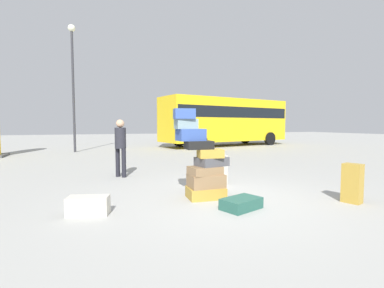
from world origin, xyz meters
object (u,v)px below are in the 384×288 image
(suitcase_cream_behind_tower, at_px, (217,170))
(parked_bus, at_px, (226,119))
(suitcase_teal_left_side, at_px, (241,204))
(person_bearded_onlooker, at_px, (120,143))
(suitcase_tower, at_px, (202,163))
(suitcase_tan_right_side, at_px, (352,183))
(lamp_post, at_px, (73,70))
(suitcase_cream_foreground_near, at_px, (88,206))

(suitcase_cream_behind_tower, xyz_separation_m, parked_bus, (5.98, 11.25, 1.47))
(suitcase_teal_left_side, height_order, suitcase_cream_behind_tower, suitcase_cream_behind_tower)
(person_bearded_onlooker, bearing_deg, suitcase_cream_behind_tower, 8.00)
(suitcase_cream_behind_tower, bearing_deg, suitcase_tower, -146.82)
(suitcase_tan_right_side, xyz_separation_m, lamp_post, (-5.20, 12.16, 3.86))
(suitcase_teal_left_side, xyz_separation_m, lamp_post, (-3.09, 11.80, 4.13))
(person_bearded_onlooker, bearing_deg, lamp_post, 149.50)
(suitcase_tan_right_side, bearing_deg, parked_bus, 53.62)
(suitcase_tan_right_side, distance_m, suitcase_cream_foreground_near, 4.65)
(suitcase_cream_behind_tower, bearing_deg, suitcase_tan_right_side, -72.54)
(person_bearded_onlooker, bearing_deg, suitcase_teal_left_side, -17.79)
(suitcase_cream_foreground_near, bearing_deg, parked_bus, 70.10)
(suitcase_tower, xyz_separation_m, suitcase_cream_behind_tower, (0.81, 1.01, -0.33))
(lamp_post, bearing_deg, suitcase_cream_foreground_near, -86.70)
(suitcase_tower, xyz_separation_m, suitcase_teal_left_side, (0.34, -0.92, -0.60))
(suitcase_tower, height_order, suitcase_cream_behind_tower, suitcase_tower)
(suitcase_tower, xyz_separation_m, lamp_post, (-2.74, 10.88, 3.53))
(suitcase_cream_foreground_near, bearing_deg, suitcase_cream_behind_tower, 40.40)
(suitcase_teal_left_side, xyz_separation_m, suitcase_tan_right_side, (2.11, -0.36, 0.27))
(suitcase_cream_foreground_near, height_order, lamp_post, lamp_post)
(parked_bus, height_order, lamp_post, lamp_post)
(suitcase_tower, distance_m, suitcase_teal_left_side, 1.15)
(suitcase_tan_right_side, bearing_deg, suitcase_teal_left_side, 151.75)
(suitcase_cream_behind_tower, distance_m, suitcase_tan_right_side, 2.82)
(suitcase_tower, relative_size, suitcase_cream_foreground_near, 2.73)
(suitcase_tan_right_side, bearing_deg, lamp_post, 94.53)
(suitcase_tower, height_order, lamp_post, lamp_post)
(suitcase_teal_left_side, xyz_separation_m, suitcase_cream_behind_tower, (0.46, 1.93, 0.26))
(suitcase_tan_right_side, xyz_separation_m, parked_bus, (4.34, 13.55, 1.47))
(suitcase_cream_behind_tower, distance_m, person_bearded_onlooker, 2.79)
(person_bearded_onlooker, height_order, lamp_post, lamp_post)
(suitcase_tower, relative_size, lamp_post, 0.27)
(person_bearded_onlooker, distance_m, lamp_post, 8.84)
(person_bearded_onlooker, relative_size, lamp_post, 0.24)
(person_bearded_onlooker, bearing_deg, suitcase_tan_right_side, 1.25)
(suitcase_teal_left_side, xyz_separation_m, suitcase_cream_foreground_near, (-2.44, 0.57, 0.05))
(suitcase_cream_behind_tower, height_order, parked_bus, parked_bus)
(suitcase_teal_left_side, bearing_deg, parked_bus, 43.81)
(suitcase_tower, height_order, suitcase_tan_right_side, suitcase_tower)
(suitcase_tan_right_side, bearing_deg, person_bearded_onlooker, 113.60)
(suitcase_teal_left_side, bearing_deg, lamp_post, 84.53)
(suitcase_teal_left_side, bearing_deg, suitcase_tan_right_side, -29.76)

